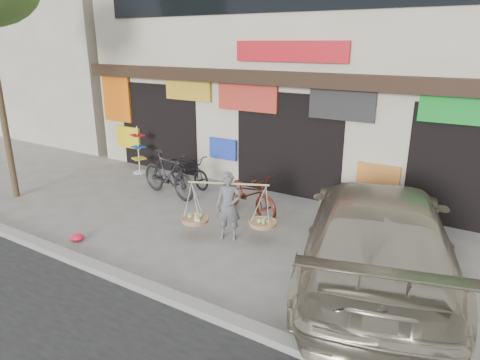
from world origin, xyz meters
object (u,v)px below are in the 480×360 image
Objects in this scene: bike_2 at (248,194)px; suv at (377,232)px; street_vendor at (229,209)px; display_rack at (139,154)px; bike_0 at (189,170)px; bike_1 at (168,174)px.

bike_2 is 0.32× the size of suv.
display_rack is (-4.98, 2.44, -0.06)m from street_vendor.
street_vendor is 1.39m from bike_2.
suv is at bearing -96.35° from bike_0.
bike_0 is 0.86× the size of bike_1.
bike_1 is 1.37× the size of display_rack.
suv reaches higher than bike_2.
suv reaches higher than bike_1.
display_rack is at bearing 72.71° from bike_1.
suv is at bearing -22.47° from street_vendor.
bike_2 is at bearing -13.38° from display_rack.
street_vendor is 0.92× the size of bike_1.
display_rack is at bearing 99.47° from bike_0.
bike_0 is 2.12m from display_rack.
bike_0 is at bearing 87.90° from bike_2.
suv reaches higher than display_rack.
suv reaches higher than bike_0.
bike_1 is at bearing -27.41° from suv.
display_rack is at bearing 94.84° from bike_2.
street_vendor reaches higher than bike_2.
suv reaches higher than street_vendor.
bike_2 is (-0.36, 1.34, -0.13)m from street_vendor.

